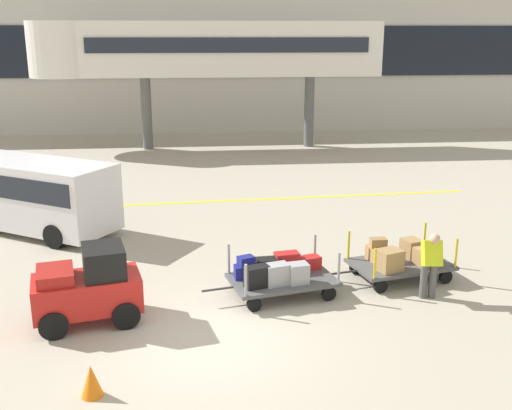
{
  "coord_description": "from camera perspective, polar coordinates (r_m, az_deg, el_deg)",
  "views": [
    {
      "loc": [
        -0.02,
        -10.67,
        5.69
      ],
      "look_at": [
        1.38,
        3.72,
        1.57
      ],
      "focal_mm": 42.77,
      "sensor_mm": 36.0,
      "label": 1
    }
  ],
  "objects": [
    {
      "name": "safety_cone_near",
      "position": [
        10.55,
        -15.14,
        -15.58
      ],
      "size": [
        0.36,
        0.36,
        0.55
      ],
      "primitive_type": "cone",
      "color": "orange",
      "rests_on": "ground_plane"
    },
    {
      "name": "apron_lead_line",
      "position": [
        21.38,
        -0.28,
        0.49
      ],
      "size": [
        15.5,
        1.14,
        0.01
      ],
      "primitive_type": "cube",
      "rotation": [
        0.0,
        0.0,
        0.06
      ],
      "color": "yellow",
      "rests_on": "ground_plane"
    },
    {
      "name": "baggage_handler",
      "position": [
        13.83,
        16.03,
        -5.16
      ],
      "size": [
        0.43,
        0.45,
        1.56
      ],
      "color": "#4C4C4C",
      "rests_on": "ground_plane"
    },
    {
      "name": "baggage_cart_middle",
      "position": [
        14.88,
        13.36,
        -4.94
      ],
      "size": [
        3.09,
        1.88,
        1.1
      ],
      "color": "#4C4C4F",
      "rests_on": "ground_plane"
    },
    {
      "name": "baggage_tug",
      "position": [
        12.77,
        -15.39,
        -7.43
      ],
      "size": [
        2.29,
        1.62,
        1.58
      ],
      "color": "red",
      "rests_on": "ground_plane"
    },
    {
      "name": "ground_plane",
      "position": [
        12.1,
        -4.92,
        -12.21
      ],
      "size": [
        120.0,
        120.0,
        0.0
      ],
      "primitive_type": "plane",
      "color": "#A8A08E"
    },
    {
      "name": "shuttle_van",
      "position": [
        18.81,
        -19.92,
        1.25
      ],
      "size": [
        5.08,
        4.16,
        2.1
      ],
      "color": "silver",
      "rests_on": "ground_plane"
    },
    {
      "name": "baggage_cart_lead",
      "position": [
        13.63,
        2.13,
        -6.43
      ],
      "size": [
        3.09,
        1.88,
        1.1
      ],
      "color": "#4C4C4F",
      "rests_on": "ground_plane"
    },
    {
      "name": "terminal_building",
      "position": [
        36.68,
        -5.68,
        13.51
      ],
      "size": [
        49.01,
        2.51,
        8.39
      ],
      "color": "#BCB7AD",
      "rests_on": "ground_plane"
    },
    {
      "name": "jet_bridge",
      "position": [
        30.68,
        -5.88,
        14.22
      ],
      "size": [
        16.95,
        3.0,
        6.18
      ],
      "color": "silver",
      "rests_on": "ground_plane"
    }
  ]
}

